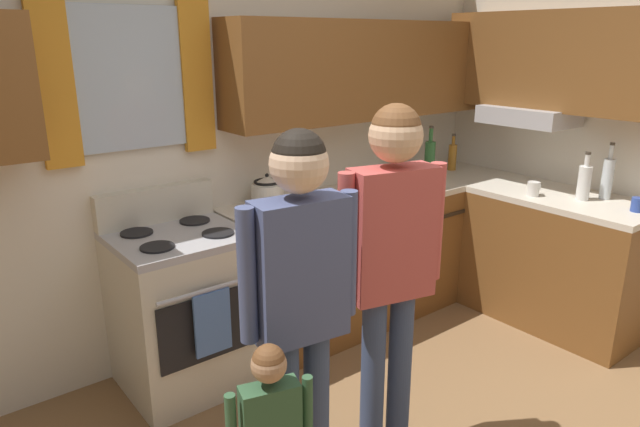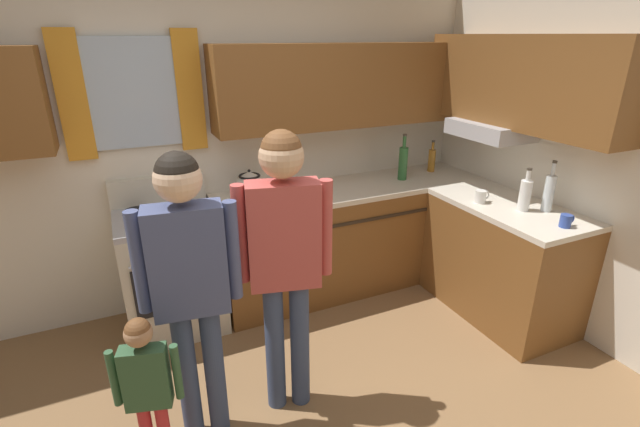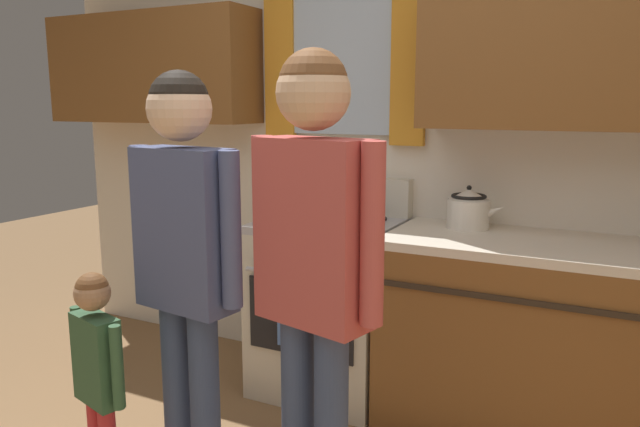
{
  "view_description": "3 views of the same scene",
  "coord_description": "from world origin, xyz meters",
  "px_view_note": "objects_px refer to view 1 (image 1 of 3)",
  "views": [
    {
      "loc": [
        -1.51,
        -1.16,
        1.9
      ],
      "look_at": [
        0.15,
        0.95,
        1.06
      ],
      "focal_mm": 31.8,
      "sensor_mm": 36.0,
      "label": 1
    },
    {
      "loc": [
        -0.59,
        -1.58,
        2.07
      ],
      "look_at": [
        0.47,
        0.72,
        1.07
      ],
      "focal_mm": 25.38,
      "sensor_mm": 36.0,
      "label": 2
    },
    {
      "loc": [
        0.98,
        -1.18,
        1.49
      ],
      "look_at": [
        0.06,
        0.63,
        1.12
      ],
      "focal_mm": 34.18,
      "sensor_mm": 36.0,
      "label": 3
    }
  ],
  "objects_px": {
    "bottle_milk_white": "(584,182)",
    "adult_holding_child": "(300,285)",
    "bottle_wine_green": "(430,159)",
    "mug_ceramic_white": "(534,189)",
    "mug_cobalt_blue": "(638,204)",
    "bottle_oil_amber": "(452,156)",
    "adult_in_plaid": "(391,247)",
    "bottle_tall_clear": "(607,177)",
    "stovetop_kettle": "(268,191)",
    "stove_oven": "(183,307)"
  },
  "relations": [
    {
      "from": "bottle_milk_white",
      "to": "adult_holding_child",
      "type": "height_order",
      "value": "adult_holding_child"
    },
    {
      "from": "bottle_wine_green",
      "to": "mug_ceramic_white",
      "type": "height_order",
      "value": "bottle_wine_green"
    },
    {
      "from": "mug_cobalt_blue",
      "to": "bottle_oil_amber",
      "type": "bearing_deg",
      "value": 89.58
    },
    {
      "from": "mug_cobalt_blue",
      "to": "mug_ceramic_white",
      "type": "bearing_deg",
      "value": 106.7
    },
    {
      "from": "bottle_wine_green",
      "to": "adult_holding_child",
      "type": "height_order",
      "value": "adult_holding_child"
    },
    {
      "from": "bottle_wine_green",
      "to": "mug_ceramic_white",
      "type": "xyz_separation_m",
      "value": [
        0.2,
        -0.73,
        -0.1
      ]
    },
    {
      "from": "adult_in_plaid",
      "to": "bottle_wine_green",
      "type": "bearing_deg",
      "value": 36.25
    },
    {
      "from": "bottle_milk_white",
      "to": "adult_holding_child",
      "type": "distance_m",
      "value": 2.35
    },
    {
      "from": "mug_cobalt_blue",
      "to": "bottle_tall_clear",
      "type": "bearing_deg",
      "value": 64.12
    },
    {
      "from": "bottle_oil_amber",
      "to": "bottle_tall_clear",
      "type": "bearing_deg",
      "value": -84.32
    },
    {
      "from": "mug_ceramic_white",
      "to": "adult_in_plaid",
      "type": "xyz_separation_m",
      "value": [
        -1.69,
        -0.36,
        0.09
      ]
    },
    {
      "from": "bottle_milk_white",
      "to": "mug_cobalt_blue",
      "type": "bearing_deg",
      "value": -87.46
    },
    {
      "from": "stovetop_kettle",
      "to": "bottle_milk_white",
      "type": "bearing_deg",
      "value": -34.31
    },
    {
      "from": "bottle_oil_amber",
      "to": "adult_holding_child",
      "type": "distance_m",
      "value": 2.66
    },
    {
      "from": "stove_oven",
      "to": "adult_in_plaid",
      "type": "bearing_deg",
      "value": -66.36
    },
    {
      "from": "bottle_oil_amber",
      "to": "adult_in_plaid",
      "type": "distance_m",
      "value": 2.22
    },
    {
      "from": "bottle_wine_green",
      "to": "adult_in_plaid",
      "type": "height_order",
      "value": "adult_in_plaid"
    },
    {
      "from": "stove_oven",
      "to": "bottle_wine_green",
      "type": "distance_m",
      "value": 2.06
    },
    {
      "from": "bottle_oil_amber",
      "to": "bottle_tall_clear",
      "type": "distance_m",
      "value": 1.16
    },
    {
      "from": "stove_oven",
      "to": "stovetop_kettle",
      "type": "distance_m",
      "value": 0.86
    },
    {
      "from": "bottle_tall_clear",
      "to": "stovetop_kettle",
      "type": "relative_size",
      "value": 1.34
    },
    {
      "from": "bottle_oil_amber",
      "to": "mug_ceramic_white",
      "type": "height_order",
      "value": "bottle_oil_amber"
    },
    {
      "from": "bottle_tall_clear",
      "to": "adult_in_plaid",
      "type": "bearing_deg",
      "value": -178.97
    },
    {
      "from": "stove_oven",
      "to": "bottle_tall_clear",
      "type": "distance_m",
      "value": 2.76
    },
    {
      "from": "bottle_wine_green",
      "to": "bottle_tall_clear",
      "type": "distance_m",
      "value": 1.17
    },
    {
      "from": "bottle_oil_amber",
      "to": "adult_holding_child",
      "type": "xyz_separation_m",
      "value": [
        -2.37,
        -1.2,
        -0.0
      ]
    },
    {
      "from": "stove_oven",
      "to": "mug_cobalt_blue",
      "type": "relative_size",
      "value": 9.58
    },
    {
      "from": "stove_oven",
      "to": "mug_ceramic_white",
      "type": "height_order",
      "value": "stove_oven"
    },
    {
      "from": "stovetop_kettle",
      "to": "adult_in_plaid",
      "type": "height_order",
      "value": "adult_in_plaid"
    },
    {
      "from": "stove_oven",
      "to": "bottle_tall_clear",
      "type": "xyz_separation_m",
      "value": [
        2.48,
        -1.07,
        0.57
      ]
    },
    {
      "from": "bottle_milk_white",
      "to": "mug_ceramic_white",
      "type": "bearing_deg",
      "value": 122.79
    },
    {
      "from": "mug_cobalt_blue",
      "to": "adult_in_plaid",
      "type": "height_order",
      "value": "adult_in_plaid"
    },
    {
      "from": "stove_oven",
      "to": "mug_cobalt_blue",
      "type": "xyz_separation_m",
      "value": [
        2.35,
        -1.33,
        0.48
      ]
    },
    {
      "from": "bottle_oil_amber",
      "to": "mug_ceramic_white",
      "type": "xyz_separation_m",
      "value": [
        -0.19,
        -0.83,
        -0.06
      ]
    },
    {
      "from": "stove_oven",
      "to": "bottle_wine_green",
      "type": "bearing_deg",
      "value": -0.47
    },
    {
      "from": "stovetop_kettle",
      "to": "adult_holding_child",
      "type": "height_order",
      "value": "adult_holding_child"
    },
    {
      "from": "bottle_tall_clear",
      "to": "mug_ceramic_white",
      "type": "relative_size",
      "value": 2.92
    },
    {
      "from": "bottle_tall_clear",
      "to": "mug_ceramic_white",
      "type": "bearing_deg",
      "value": 132.72
    },
    {
      "from": "bottle_milk_white",
      "to": "adult_in_plaid",
      "type": "distance_m",
      "value": 1.85
    },
    {
      "from": "stove_oven",
      "to": "adult_holding_child",
      "type": "bearing_deg",
      "value": -90.37
    },
    {
      "from": "bottle_oil_amber",
      "to": "mug_cobalt_blue",
      "type": "height_order",
      "value": "bottle_oil_amber"
    },
    {
      "from": "adult_holding_child",
      "to": "bottle_milk_white",
      "type": "bearing_deg",
      "value": 3.01
    },
    {
      "from": "bottle_milk_white",
      "to": "adult_in_plaid",
      "type": "height_order",
      "value": "adult_in_plaid"
    },
    {
      "from": "bottle_tall_clear",
      "to": "mug_cobalt_blue",
      "type": "relative_size",
      "value": 3.2
    },
    {
      "from": "bottle_tall_clear",
      "to": "mug_cobalt_blue",
      "type": "distance_m",
      "value": 0.3
    },
    {
      "from": "bottle_milk_white",
      "to": "bottle_tall_clear",
      "type": "xyz_separation_m",
      "value": [
        0.14,
        -0.08,
        0.02
      ]
    },
    {
      "from": "mug_ceramic_white",
      "to": "stovetop_kettle",
      "type": "relative_size",
      "value": 0.46
    },
    {
      "from": "mug_cobalt_blue",
      "to": "bottle_milk_white",
      "type": "bearing_deg",
      "value": 92.54
    },
    {
      "from": "mug_ceramic_white",
      "to": "bottle_wine_green",
      "type": "bearing_deg",
      "value": 105.05
    },
    {
      "from": "bottle_wine_green",
      "to": "bottle_tall_clear",
      "type": "relative_size",
      "value": 1.07
    }
  ]
}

